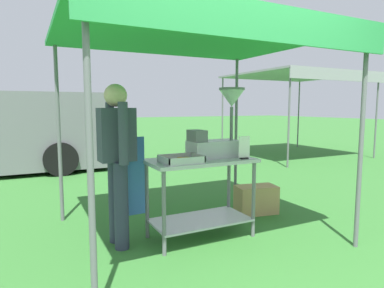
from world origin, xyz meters
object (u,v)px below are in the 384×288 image
donut_cart (201,182)px  menu_sign (244,149)px  vendor (118,157)px  donut_fryer (219,131)px  neighbour_tent (297,77)px  donut_tray (180,160)px  stall_canopy (196,40)px  supply_crate (256,200)px

donut_cart → menu_sign: bearing=-26.6°
menu_sign → vendor: size_ratio=0.15×
donut_cart → donut_fryer: bearing=12.2°
donut_fryer → menu_sign: (0.16, -0.26, -0.18)m
donut_cart → neighbour_tent: neighbour_tent is taller
donut_tray → stall_canopy: bearing=37.1°
donut_cart → menu_sign: (0.41, -0.20, 0.35)m
neighbour_tent → supply_crate: bearing=-138.9°
donut_tray → supply_crate: size_ratio=0.67×
donut_tray → supply_crate: bearing=20.7°
stall_canopy → vendor: bearing=173.6°
supply_crate → neighbour_tent: neighbour_tent is taller
stall_canopy → supply_crate: stall_canopy is taller
donut_cart → donut_fryer: (0.25, 0.05, 0.53)m
donut_tray → neighbour_tent: 7.10m
donut_tray → neighbour_tent: (5.56, 4.20, 1.37)m
menu_sign → neighbour_tent: neighbour_tent is taller
stall_canopy → neighbour_tent: neighbour_tent is taller
menu_sign → stall_canopy: bearing=143.4°
donut_tray → donut_fryer: donut_fryer is taller
supply_crate → neighbour_tent: 6.00m
stall_canopy → donut_tray: bearing=-142.9°
donut_cart → vendor: vendor is taller
menu_sign → vendor: 1.29m
donut_cart → neighbour_tent: (5.28, 4.08, 1.64)m
donut_tray → supply_crate: donut_tray is taller
donut_cart → neighbour_tent: 6.87m
donut_fryer → neighbour_tent: neighbour_tent is taller
vendor → donut_fryer: bearing=-7.2°
donut_cart → menu_sign: size_ratio=4.70×
donut_fryer → neighbour_tent: bearing=38.7°
donut_fryer → stall_canopy: bearing=170.1°
stall_canopy → supply_crate: size_ratio=4.81×
donut_cart → donut_tray: (-0.29, -0.12, 0.27)m
vendor → supply_crate: bearing=5.9°
donut_fryer → menu_sign: size_ratio=3.13×
stall_canopy → vendor: 1.43m
vendor → menu_sign: bearing=-17.7°
donut_cart → donut_tray: donut_tray is taller
donut_tray → neighbour_tent: neighbour_tent is taller
vendor → stall_canopy: bearing=-6.4°
donut_cart → supply_crate: bearing=20.2°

